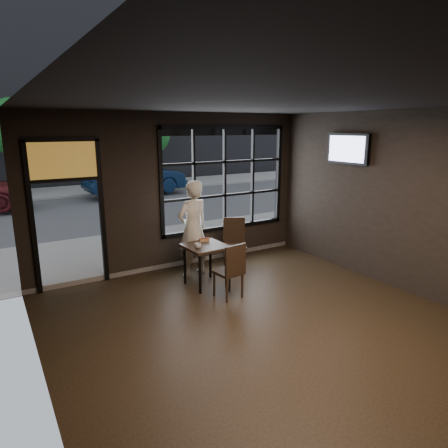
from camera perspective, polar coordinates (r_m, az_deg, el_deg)
floor at (r=5.95m, az=8.01°, el=-15.84°), size 6.00×7.00×0.02m
ceiling at (r=5.19m, az=9.24°, el=16.84°), size 6.00×7.00×0.02m
wall_left at (r=4.19m, az=-25.10°, el=-5.89°), size 0.04×7.00×3.20m
wall_right at (r=7.59m, az=26.34°, el=2.34°), size 0.04×7.00×3.20m
window_frame at (r=8.81m, az=0.07°, el=6.49°), size 3.06×0.12×2.28m
stained_transom at (r=7.59m, az=-22.01°, el=8.50°), size 1.20×0.06×0.70m
street_asphalt at (r=28.32m, az=-24.43°, el=6.60°), size 60.00×41.00×0.04m
building_across at (r=27.55m, az=-25.81°, el=22.07°), size 28.00×12.00×15.00m
cafe_table at (r=7.50m, az=-2.67°, el=-5.89°), size 0.76×0.76×0.79m
chair_near at (r=6.96m, az=0.61°, el=-6.59°), size 0.48×0.48×0.99m
chair_window at (r=8.31m, az=1.54°, el=-2.92°), size 0.62×0.62×1.06m
man at (r=7.85m, az=-4.47°, el=-0.69°), size 0.78×0.60×1.92m
hotdog at (r=7.62m, az=-2.82°, el=-2.28°), size 0.21×0.12×0.06m
cup at (r=7.19m, az=-3.75°, el=-3.11°), size 0.15×0.15×0.10m
tv at (r=8.41m, az=17.30°, el=10.22°), size 0.12×1.03×0.60m
navy_car at (r=17.60m, az=-12.51°, el=6.55°), size 4.34×1.75×1.40m
tree_left at (r=19.17m, az=-27.62°, el=12.13°), size 2.39×2.39×4.08m
tree_right at (r=20.75m, az=-10.70°, el=12.60°), size 2.14×2.14×3.66m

